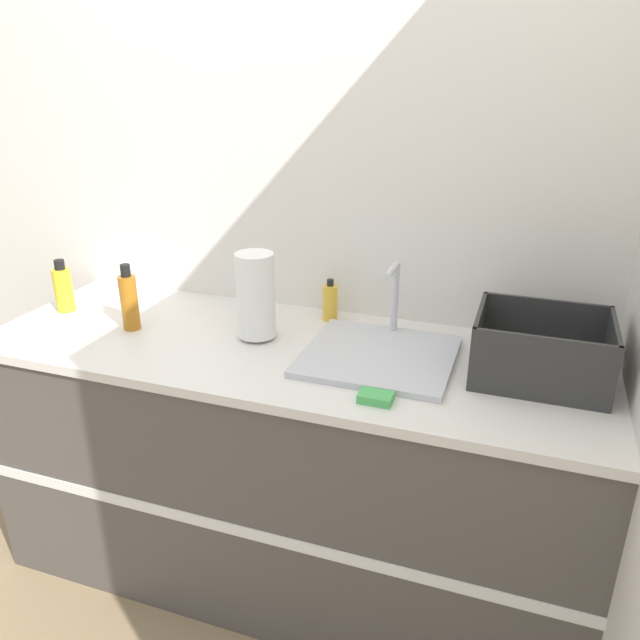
{
  "coord_description": "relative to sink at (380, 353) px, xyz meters",
  "views": [
    {
      "loc": [
        0.68,
        -1.31,
        1.72
      ],
      "look_at": [
        0.12,
        0.31,
        1.01
      ],
      "focal_mm": 35.0,
      "sensor_mm": 36.0,
      "label": 1
    }
  ],
  "objects": [
    {
      "name": "ground_plane",
      "position": [
        -0.29,
        -0.36,
        -0.91
      ],
      "size": [
        12.0,
        12.0,
        0.0
      ],
      "primitive_type": "plane",
      "color": "#937A56"
    },
    {
      "name": "sink",
      "position": [
        0.0,
        0.0,
        0.0
      ],
      "size": [
        0.44,
        0.42,
        0.25
      ],
      "color": "silver",
      "rests_on": "counter_cabinet"
    },
    {
      "name": "bottle_amber",
      "position": [
        -0.84,
        -0.06,
        0.08
      ],
      "size": [
        0.06,
        0.06,
        0.22
      ],
      "color": "#B26B19",
      "rests_on": "counter_cabinet"
    },
    {
      "name": "soap_dispenser",
      "position": [
        -0.24,
        0.24,
        0.05
      ],
      "size": [
        0.05,
        0.05,
        0.15
      ],
      "color": "gold",
      "rests_on": "counter_cabinet"
    },
    {
      "name": "counter_cabinet",
      "position": [
        -0.29,
        -0.02,
        -0.46
      ],
      "size": [
        1.97,
        0.7,
        0.89
      ],
      "color": "#514C47",
      "rests_on": "ground_plane"
    },
    {
      "name": "wall_back",
      "position": [
        -0.29,
        0.35,
        0.39
      ],
      "size": [
        4.35,
        0.06,
        2.6
      ],
      "color": "silver",
      "rests_on": "ground_plane"
    },
    {
      "name": "paper_towel_roll",
      "position": [
        -0.41,
        0.02,
        0.13
      ],
      "size": [
        0.12,
        0.12,
        0.28
      ],
      "color": "#4C4C51",
      "rests_on": "counter_cabinet"
    },
    {
      "name": "sponge",
      "position": [
        0.06,
        -0.26,
        -0.01
      ],
      "size": [
        0.09,
        0.06,
        0.02
      ],
      "color": "#4CB259",
      "rests_on": "counter_cabinet"
    },
    {
      "name": "bottle_yellow",
      "position": [
        -1.16,
        0.01,
        0.07
      ],
      "size": [
        0.06,
        0.06,
        0.19
      ],
      "color": "yellow",
      "rests_on": "counter_cabinet"
    },
    {
      "name": "dish_rack",
      "position": [
        0.46,
        0.03,
        0.05
      ],
      "size": [
        0.36,
        0.3,
        0.19
      ],
      "color": "#2D2D2D",
      "rests_on": "counter_cabinet"
    }
  ]
}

